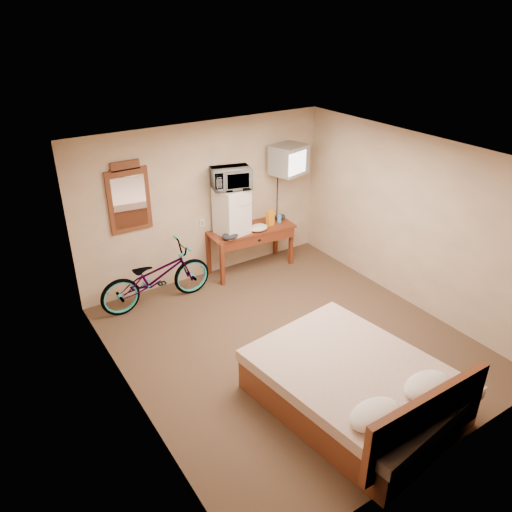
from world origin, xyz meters
name	(u,v)px	position (x,y,z in m)	size (l,w,h in m)	color
room	(294,259)	(0.00, 0.00, 1.25)	(4.60, 4.64, 2.50)	#4E3727
desk	(252,235)	(0.67, 2.00, 0.64)	(1.48, 0.68, 0.75)	maroon
mini_fridge	(232,211)	(0.32, 2.03, 1.12)	(0.51, 0.50, 0.74)	white
microwave	(231,178)	(0.32, 2.03, 1.66)	(0.59, 0.40, 0.32)	white
snack_bag	(270,218)	(1.00, 1.96, 0.88)	(0.13, 0.07, 0.26)	orange
blue_cup	(279,219)	(1.20, 1.98, 0.81)	(0.07, 0.07, 0.13)	#45A0ED
cloth_cream	(258,228)	(0.72, 1.87, 0.80)	(0.32, 0.25, 0.10)	silver
cloth_dark_a	(230,236)	(0.17, 1.85, 0.80)	(0.28, 0.21, 0.10)	black
cloth_dark_b	(280,217)	(1.28, 2.07, 0.79)	(0.19, 0.16, 0.09)	black
crt_television	(289,160)	(1.39, 2.02, 1.78)	(0.64, 0.67, 0.47)	black
wall_mirror	(129,198)	(-1.21, 2.27, 1.57)	(0.61, 0.04, 1.04)	brown
bicycle	(156,277)	(-1.08, 1.87, 0.45)	(0.59, 1.70, 0.89)	black
bed	(358,388)	(-0.11, -1.37, 0.29)	(1.86, 2.31, 0.90)	brown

